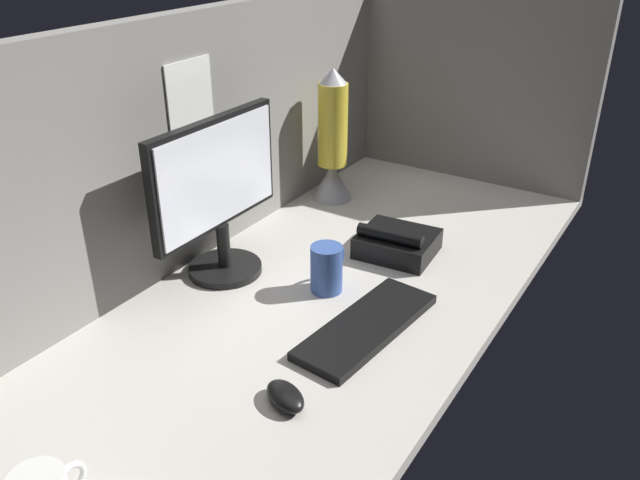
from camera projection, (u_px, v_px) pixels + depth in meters
ground_plane at (322, 294)px, 153.65cm from camera, size 180.00×80.00×3.00cm
cubicle_wall_back at (192, 140)px, 156.96cm from camera, size 180.00×5.50×60.03cm
cubicle_wall_side at (469, 86)px, 204.81cm from camera, size 5.00×80.00×60.03cm
monitor at (217, 191)px, 150.50cm from camera, size 40.80×18.00×38.83cm
keyboard at (367, 326)px, 137.52cm from camera, size 38.12×16.67×2.00cm
mouse at (285, 396)px, 116.72cm from camera, size 9.10×11.06×3.40cm
mug_ceramic_blue at (328, 268)px, 150.08cm from camera, size 11.36×7.52×11.52cm
lava_lamp at (333, 146)px, 192.83cm from camera, size 12.26×12.26×40.12cm
desk_phone at (397, 243)px, 166.82cm from camera, size 18.49×20.32×8.80cm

